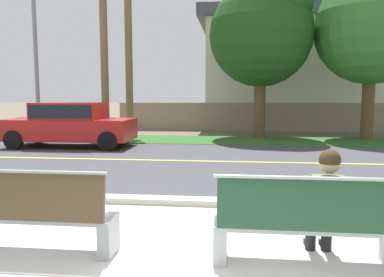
# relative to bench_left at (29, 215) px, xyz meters

# --- Properties ---
(ground_plane) EXTENTS (140.00, 140.00, 0.00)m
(ground_plane) POSITION_rel_bench_left_xyz_m (1.53, 7.80, -0.46)
(ground_plane) COLOR #665B4C
(sidewalk_pavement) EXTENTS (44.00, 3.60, 0.01)m
(sidewalk_pavement) POSITION_rel_bench_left_xyz_m (1.53, 0.20, -0.45)
(sidewalk_pavement) COLOR beige
(sidewalk_pavement) RESTS_ON ground_plane
(curb_edge) EXTENTS (44.00, 0.30, 0.11)m
(curb_edge) POSITION_rel_bench_left_xyz_m (1.53, 2.15, -0.41)
(curb_edge) COLOR #ADA89E
(curb_edge) RESTS_ON ground_plane
(street_asphalt) EXTENTS (52.00, 8.00, 0.01)m
(street_asphalt) POSITION_rel_bench_left_xyz_m (1.53, 6.30, -0.46)
(street_asphalt) COLOR #424247
(street_asphalt) RESTS_ON ground_plane
(road_centre_line) EXTENTS (48.00, 0.14, 0.01)m
(road_centre_line) POSITION_rel_bench_left_xyz_m (1.53, 6.30, -0.45)
(road_centre_line) COLOR #E0CC4C
(road_centre_line) RESTS_ON ground_plane
(far_verge_grass) EXTENTS (48.00, 2.80, 0.02)m
(far_verge_grass) POSITION_rel_bench_left_xyz_m (1.53, 11.20, -0.45)
(far_verge_grass) COLOR #2D6026
(far_verge_grass) RESTS_ON ground_plane
(bench_left) EXTENTS (1.94, 0.48, 1.01)m
(bench_left) POSITION_rel_bench_left_xyz_m (0.00, 0.00, 0.00)
(bench_left) COLOR #9EA0A8
(bench_left) RESTS_ON ground_plane
(bench_right) EXTENTS (1.94, 0.48, 1.01)m
(bench_right) POSITION_rel_bench_left_xyz_m (3.06, 0.00, 0.00)
(bench_right) COLOR silver
(bench_right) RESTS_ON ground_plane
(seated_person_olive) EXTENTS (0.52, 0.68, 1.25)m
(seated_person_olive) POSITION_rel_bench_left_xyz_m (3.29, 0.17, 0.21)
(seated_person_olive) COLOR black
(seated_person_olive) RESTS_ON ground_plane
(car_red_far) EXTENTS (4.30, 1.86, 1.54)m
(car_red_far) POSITION_rel_bench_left_xyz_m (-3.32, 8.70, 0.39)
(car_red_far) COLOR red
(car_red_far) RESTS_ON ground_plane
(streetlamp) EXTENTS (0.24, 2.10, 6.66)m
(streetlamp) POSITION_rel_bench_left_xyz_m (-5.57, 11.01, 3.37)
(streetlamp) COLOR gray
(streetlamp) RESTS_ON ground_plane
(shade_tree_far_left) EXTENTS (4.25, 4.25, 7.01)m
(shade_tree_far_left) POSITION_rel_bench_left_xyz_m (3.50, 12.24, 4.09)
(shade_tree_far_left) COLOR brown
(shade_tree_far_left) RESTS_ON ground_plane
(shade_tree_left) EXTENTS (4.43, 4.43, 7.31)m
(shade_tree_left) POSITION_rel_bench_left_xyz_m (7.80, 12.09, 4.29)
(shade_tree_left) COLOR brown
(shade_tree_left) RESTS_ON ground_plane
(garden_wall) EXTENTS (13.00, 0.36, 1.40)m
(garden_wall) POSITION_rel_bench_left_xyz_m (3.00, 15.28, 0.24)
(garden_wall) COLOR gray
(garden_wall) RESTS_ON ground_plane
(house_across_street) EXTENTS (12.10, 6.91, 6.24)m
(house_across_street) POSITION_rel_bench_left_xyz_m (6.47, 18.47, 2.70)
(house_across_street) COLOR beige
(house_across_street) RESTS_ON ground_plane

